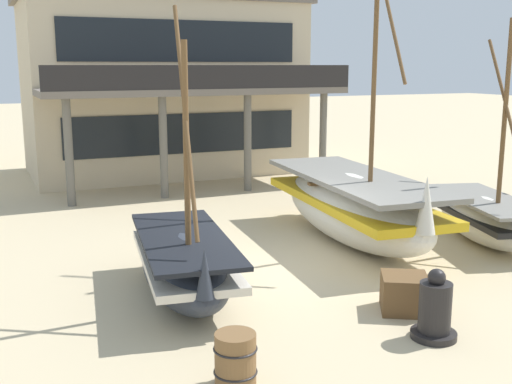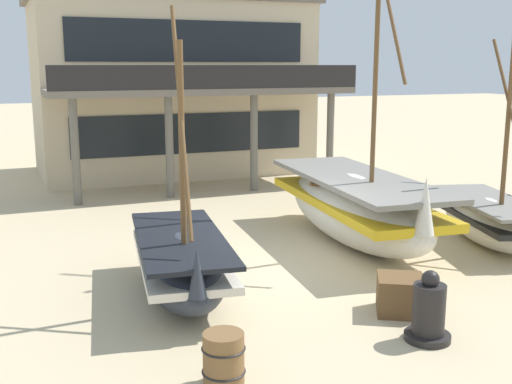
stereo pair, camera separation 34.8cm
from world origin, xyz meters
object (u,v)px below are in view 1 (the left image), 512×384
cargo_crate (404,293)px  harbor_building_main (162,85)px  capstan_winch (435,311)px  wooden_barrel (235,360)px  fishing_boat_far_right (184,263)px  fishing_boat_near_left (486,217)px  fishing_boat_centre_large (354,205)px

cargo_crate → harbor_building_main: harbor_building_main is taller
capstan_winch → cargo_crate: capstan_winch is taller
wooden_barrel → harbor_building_main: 16.84m
fishing_boat_far_right → harbor_building_main: (3.33, 12.93, 2.60)m
fishing_boat_near_left → harbor_building_main: harbor_building_main is taller
harbor_building_main → cargo_crate: bearing=-91.1°
cargo_crate → fishing_boat_near_left: bearing=31.4°
fishing_boat_centre_large → harbor_building_main: fishing_boat_centre_large is taller
fishing_boat_centre_large → wooden_barrel: fishing_boat_centre_large is taller
fishing_boat_far_right → capstan_winch: fishing_boat_far_right is taller
wooden_barrel → capstan_winch: bearing=2.1°
fishing_boat_far_right → wooden_barrel: bearing=-96.7°
fishing_boat_far_right → capstan_winch: 4.22m
wooden_barrel → cargo_crate: wooden_barrel is taller
cargo_crate → wooden_barrel: bearing=-161.6°
fishing_boat_near_left → capstan_winch: (-4.43, -3.58, -0.15)m
wooden_barrel → cargo_crate: (3.43, 1.14, -0.05)m
fishing_boat_centre_large → fishing_boat_far_right: bearing=-159.1°
harbor_building_main → capstan_winch: bearing=-91.8°
wooden_barrel → fishing_boat_far_right: bearing=83.3°
fishing_boat_centre_large → harbor_building_main: (-1.22, 11.19, 2.36)m
fishing_boat_centre_large → cargo_crate: bearing=-111.3°
capstan_winch → cargo_crate: bearing=77.1°
fishing_boat_centre_large → capstan_winch: 5.19m
fishing_boat_centre_large → capstan_winch: bearing=-109.6°
fishing_boat_far_right → cargo_crate: fishing_boat_far_right is taller
wooden_barrel → cargo_crate: 3.62m
fishing_boat_centre_large → harbor_building_main: 11.50m
fishing_boat_near_left → fishing_boat_far_right: (-7.24, -0.45, 0.02)m
capstan_winch → wooden_barrel: bearing=-177.9°
fishing_boat_near_left → wooden_barrel: fishing_boat_near_left is taller
capstan_winch → harbor_building_main: 16.31m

